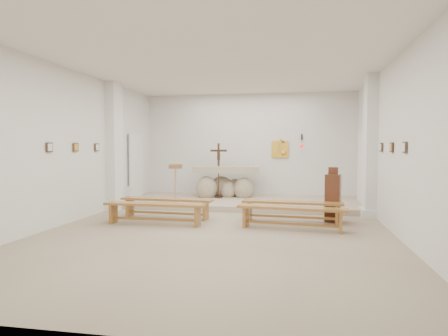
% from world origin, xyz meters
% --- Properties ---
extents(ground, '(7.00, 10.00, 0.00)m').
position_xyz_m(ground, '(0.00, 0.00, 0.00)').
color(ground, tan).
rests_on(ground, ground).
extents(wall_left, '(0.02, 10.00, 3.50)m').
position_xyz_m(wall_left, '(-3.49, 0.00, 1.75)').
color(wall_left, silver).
rests_on(wall_left, ground).
extents(wall_right, '(0.02, 10.00, 3.50)m').
position_xyz_m(wall_right, '(3.49, 0.00, 1.75)').
color(wall_right, silver).
rests_on(wall_right, ground).
extents(wall_back, '(7.00, 0.02, 3.50)m').
position_xyz_m(wall_back, '(0.00, 4.99, 1.75)').
color(wall_back, silver).
rests_on(wall_back, ground).
extents(ceiling, '(7.00, 10.00, 0.02)m').
position_xyz_m(ceiling, '(0.00, 0.00, 3.49)').
color(ceiling, silver).
rests_on(ceiling, wall_back).
extents(sanctuary_platform, '(6.98, 3.00, 0.15)m').
position_xyz_m(sanctuary_platform, '(0.00, 3.50, 0.07)').
color(sanctuary_platform, tan).
rests_on(sanctuary_platform, ground).
extents(pilaster_left, '(0.26, 0.55, 3.50)m').
position_xyz_m(pilaster_left, '(-3.37, 2.00, 1.75)').
color(pilaster_left, white).
rests_on(pilaster_left, ground).
extents(pilaster_right, '(0.26, 0.55, 3.50)m').
position_xyz_m(pilaster_right, '(3.37, 2.00, 1.75)').
color(pilaster_right, white).
rests_on(pilaster_right, ground).
extents(gold_wall_relief, '(0.55, 0.04, 0.55)m').
position_xyz_m(gold_wall_relief, '(1.05, 4.96, 1.65)').
color(gold_wall_relief, gold).
rests_on(gold_wall_relief, wall_back).
extents(sanctuary_lamp, '(0.11, 0.36, 0.44)m').
position_xyz_m(sanctuary_lamp, '(1.75, 4.71, 1.81)').
color(sanctuary_lamp, black).
rests_on(sanctuary_lamp, wall_back).
extents(station_frame_left_front, '(0.03, 0.20, 0.20)m').
position_xyz_m(station_frame_left_front, '(-3.47, -0.80, 1.72)').
color(station_frame_left_front, '#462E1F').
rests_on(station_frame_left_front, wall_left).
extents(station_frame_left_mid, '(0.03, 0.20, 0.20)m').
position_xyz_m(station_frame_left_mid, '(-3.47, 0.20, 1.72)').
color(station_frame_left_mid, '#462E1F').
rests_on(station_frame_left_mid, wall_left).
extents(station_frame_left_rear, '(0.03, 0.20, 0.20)m').
position_xyz_m(station_frame_left_rear, '(-3.47, 1.20, 1.72)').
color(station_frame_left_rear, '#462E1F').
rests_on(station_frame_left_rear, wall_left).
extents(station_frame_right_front, '(0.03, 0.20, 0.20)m').
position_xyz_m(station_frame_right_front, '(3.47, -0.80, 1.72)').
color(station_frame_right_front, '#462E1F').
rests_on(station_frame_right_front, wall_right).
extents(station_frame_right_mid, '(0.03, 0.20, 0.20)m').
position_xyz_m(station_frame_right_mid, '(3.47, 0.20, 1.72)').
color(station_frame_right_mid, '#462E1F').
rests_on(station_frame_right_mid, wall_right).
extents(station_frame_right_rear, '(0.03, 0.20, 0.20)m').
position_xyz_m(station_frame_right_rear, '(3.47, 1.20, 1.72)').
color(station_frame_right_rear, '#462E1F').
rests_on(station_frame_right_rear, wall_right).
extents(radiator_left, '(0.10, 0.85, 0.52)m').
position_xyz_m(radiator_left, '(-3.43, 2.70, 0.27)').
color(radiator_left, silver).
rests_on(radiator_left, ground).
extents(radiator_right, '(0.10, 0.85, 0.52)m').
position_xyz_m(radiator_right, '(3.43, 2.70, 0.27)').
color(radiator_right, silver).
rests_on(radiator_right, ground).
extents(altar, '(2.14, 1.05, 1.06)m').
position_xyz_m(altar, '(-0.63, 4.11, 0.56)').
color(altar, '#BEAB91').
rests_on(altar, sanctuary_platform).
extents(lectern, '(0.48, 0.44, 1.12)m').
position_xyz_m(lectern, '(-1.89, 2.87, 0.70)').
color(lectern, tan).
rests_on(lectern, sanctuary_platform).
extents(crucifix_stand, '(0.51, 0.22, 1.69)m').
position_xyz_m(crucifix_stand, '(-0.78, 3.74, 1.13)').
color(crucifix_stand, '#3C2413').
rests_on(crucifix_stand, sanctuary_platform).
extents(potted_plant, '(0.62, 0.61, 0.52)m').
position_xyz_m(potted_plant, '(-0.15, 4.15, 0.41)').
color(potted_plant, '#2C5F26').
rests_on(potted_plant, sanctuary_platform).
extents(donation_pedestal, '(0.40, 0.40, 1.26)m').
position_xyz_m(donation_pedestal, '(2.43, 1.17, 0.56)').
color(donation_pedestal, '#4F2916').
rests_on(donation_pedestal, ground).
extents(bench_left_front, '(2.30, 0.51, 0.48)m').
position_xyz_m(bench_left_front, '(-1.50, 0.90, 0.36)').
color(bench_left_front, '#925E2A').
rests_on(bench_left_front, ground).
extents(bench_right_front, '(2.30, 0.53, 0.48)m').
position_xyz_m(bench_right_front, '(1.50, 0.90, 0.36)').
color(bench_right_front, '#925E2A').
rests_on(bench_right_front, ground).
extents(bench_left_second, '(2.29, 0.39, 0.48)m').
position_xyz_m(bench_left_second, '(-1.50, 0.05, 0.36)').
color(bench_left_second, '#925E2A').
rests_on(bench_left_second, ground).
extents(bench_right_second, '(2.31, 0.65, 0.48)m').
position_xyz_m(bench_right_second, '(1.50, 0.05, 0.36)').
color(bench_right_second, '#925E2A').
rests_on(bench_right_second, ground).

